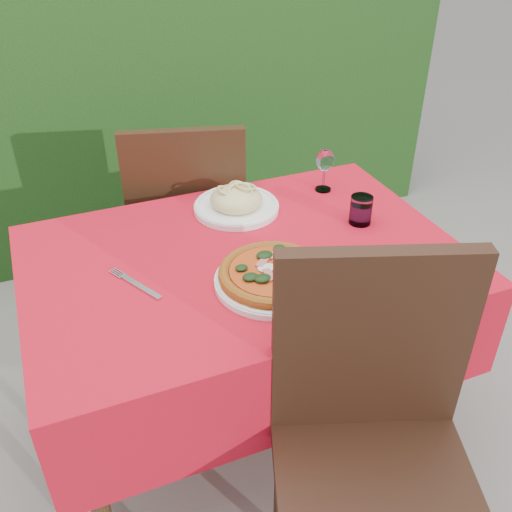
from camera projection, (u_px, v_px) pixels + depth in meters
name	position (u px, v px, depth m)	size (l,w,h in m)	color
ground	(246.00, 424.00, 2.09)	(60.00, 60.00, 0.00)	slate
hedge	(127.00, 63.00, 2.77)	(3.20, 0.55, 1.78)	black
dining_table	(244.00, 295.00, 1.75)	(1.26, 0.86, 0.75)	#432B15
chair_near	(373.00, 435.00, 1.33)	(0.59, 0.59, 1.03)	black
chair_far	(188.00, 220.00, 2.23)	(0.53, 0.53, 0.96)	black
pizza_plate	(273.00, 276.00, 1.54)	(0.36, 0.36, 0.06)	white
pasta_plate	(236.00, 202.00, 1.88)	(0.28, 0.28, 0.08)	white
water_glass	(361.00, 211.00, 1.80)	(0.07, 0.07, 0.09)	silver
wine_glass	(325.00, 162.00, 1.95)	(0.06, 0.06, 0.15)	silver
fork	(140.00, 287.00, 1.53)	(0.03, 0.22, 0.01)	silver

